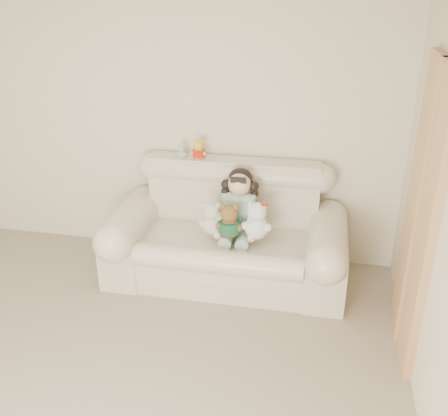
% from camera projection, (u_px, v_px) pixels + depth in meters
% --- Properties ---
extents(wall_back, '(4.50, 0.00, 4.50)m').
position_uv_depth(wall_back, '(158.00, 121.00, 4.81)').
color(wall_back, beige).
rests_on(wall_back, ground).
extents(sofa, '(2.10, 0.95, 1.03)m').
position_uv_depth(sofa, '(226.00, 228.00, 4.55)').
color(sofa, '#FFEBCD').
rests_on(sofa, floor).
extents(door_panel, '(0.06, 0.90, 2.10)m').
position_uv_depth(door_panel, '(421.00, 215.00, 3.53)').
color(door_panel, tan).
rests_on(door_panel, floor).
extents(seated_child, '(0.40, 0.48, 0.62)m').
position_uv_depth(seated_child, '(239.00, 203.00, 4.51)').
color(seated_child, '#327D4A').
rests_on(seated_child, sofa).
extents(brown_teddy, '(0.24, 0.18, 0.37)m').
position_uv_depth(brown_teddy, '(229.00, 218.00, 4.34)').
color(brown_teddy, brown).
rests_on(brown_teddy, sofa).
extents(white_cat, '(0.29, 0.24, 0.41)m').
position_uv_depth(white_cat, '(257.00, 217.00, 4.32)').
color(white_cat, silver).
rests_on(white_cat, sofa).
extents(cream_teddy, '(0.26, 0.22, 0.35)m').
position_uv_depth(cream_teddy, '(212.00, 216.00, 4.40)').
color(cream_teddy, beige).
rests_on(cream_teddy, sofa).
extents(yellow_mini_bear, '(0.15, 0.11, 0.22)m').
position_uv_depth(yellow_mini_bear, '(199.00, 148.00, 4.66)').
color(yellow_mini_bear, yellow).
rests_on(yellow_mini_bear, sofa).
extents(grey_mini_plush, '(0.11, 0.08, 0.16)m').
position_uv_depth(grey_mini_plush, '(182.00, 150.00, 4.70)').
color(grey_mini_plush, silver).
rests_on(grey_mini_plush, sofa).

